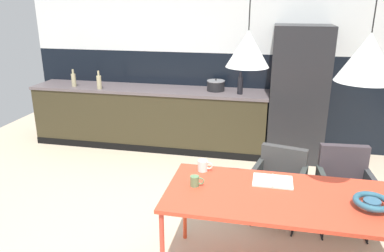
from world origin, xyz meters
name	(u,v)px	position (x,y,z in m)	size (l,w,h in m)	color
back_wall_splashback_dark	(235,100)	(0.00, 2.78, 0.70)	(6.31, 0.12, 1.40)	black
back_wall_panel_upper	(239,3)	(0.00, 2.78, 2.10)	(6.31, 0.12, 1.40)	silver
kitchen_counter	(149,117)	(-1.26, 2.42, 0.45)	(3.53, 0.63, 0.90)	#352F1D
refrigerator_column	(298,94)	(0.88, 2.42, 0.92)	(0.75, 0.60, 1.83)	#232326
dining_table	(292,201)	(0.72, -0.15, 0.70)	(1.89, 0.80, 0.75)	#DF442B
armchair_by_stool	(280,175)	(0.66, 0.75, 0.48)	(0.57, 0.56, 0.74)	#373A38
armchair_facing_counter	(344,179)	(1.26, 0.73, 0.51)	(0.52, 0.50, 0.81)	#373A38
fruit_bowl	(372,202)	(1.25, -0.21, 0.80)	(0.26, 0.26, 0.07)	#33607F
open_book	(273,181)	(0.58, 0.05, 0.75)	(0.31, 0.24, 0.02)	white
mug_short_terracotta	(195,181)	(-0.02, -0.15, 0.79)	(0.11, 0.07, 0.08)	#5B8456
mug_glass_clear	(203,166)	(-0.01, 0.14, 0.80)	(0.13, 0.08, 0.10)	white
cooking_pot	(216,86)	(-0.25, 2.46, 0.98)	(0.26, 0.26, 0.17)	black
bottle_vinegar_dark	(74,80)	(-2.38, 2.29, 1.00)	(0.07, 0.07, 0.26)	tan
bottle_wine_green	(240,85)	(0.11, 2.33, 1.03)	(0.08, 0.08, 0.31)	black
bottle_oil_tall	(99,82)	(-1.93, 2.21, 1.01)	(0.07, 0.07, 0.27)	tan
pendant_lamp_over_table_near	(248,49)	(0.34, -0.14, 1.82)	(0.30, 0.30, 1.05)	black
pendant_lamp_over_table_far	(368,57)	(1.10, -0.16, 1.78)	(0.39, 0.39, 1.12)	black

